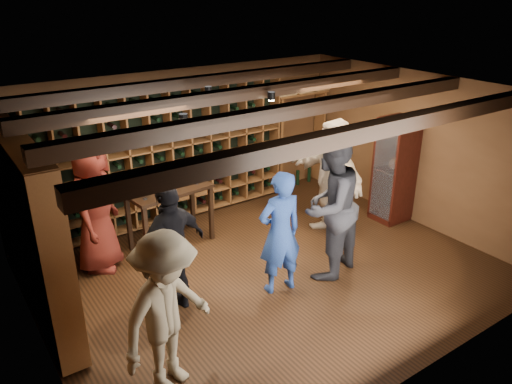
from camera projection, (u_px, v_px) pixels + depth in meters
ground at (269, 271)px, 7.07m from camera, size 6.00×6.00×0.00m
room_shell at (269, 101)px, 6.16m from camera, size 6.00×6.00×6.00m
wine_rack_back at (159, 157)px, 8.11m from camera, size 4.65×0.30×2.20m
wine_rack_left at (30, 229)px, 5.76m from camera, size 0.30×2.65×2.20m
crate_shelf at (300, 108)px, 9.48m from camera, size 1.20×0.32×2.07m
display_cabinet at (394, 172)px, 8.31m from camera, size 0.55×0.50×1.75m
man_blue_shirt at (280, 233)px, 6.34m from camera, size 0.65×0.47×1.67m
man_grey_suit at (329, 206)px, 6.64m from camera, size 1.18×1.03×2.05m
guest_red_floral at (94, 205)px, 6.83m from camera, size 1.06×1.12×1.93m
guest_woman_black at (172, 249)px, 5.93m from camera, size 1.07×0.69×1.70m
guest_khaki at (167, 313)px, 4.77m from camera, size 1.27×1.00×1.72m
guest_beige at (333, 178)px, 7.78m from camera, size 0.81×1.83×1.91m
tasting_table at (169, 196)px, 7.47m from camera, size 1.30×0.76×1.22m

